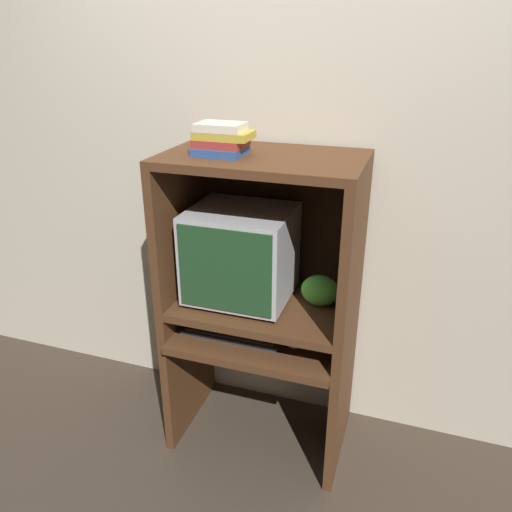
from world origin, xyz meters
TOP-DOWN VIEW (x-y plane):
  - ground_plane at (0.00, 0.00)m, footprint 12.00×12.00m
  - wall_back at (0.00, 0.58)m, footprint 6.00×0.06m
  - desk_base at (0.00, 0.23)m, footprint 0.83×0.55m
  - desk_monitor_shelf at (0.00, 0.26)m, footprint 0.83×0.52m
  - hutch_upper at (0.00, 0.29)m, footprint 0.83×0.52m
  - crt_monitor at (-0.10, 0.26)m, footprint 0.45×0.40m
  - keyboard at (-0.11, 0.15)m, footprint 0.46×0.13m
  - mouse at (0.18, 0.15)m, footprint 0.06×0.04m
  - snack_bag at (0.25, 0.31)m, footprint 0.17×0.13m
  - book_stack at (-0.16, 0.21)m, footprint 0.23×0.18m

SIDE VIEW (x-z plane):
  - ground_plane at x=0.00m, z-range 0.00..0.00m
  - desk_base at x=0.00m, z-range 0.08..0.70m
  - keyboard at x=-0.11m, z-range 0.62..0.65m
  - mouse at x=0.18m, z-range 0.63..0.65m
  - desk_monitor_shelf at x=0.00m, z-range 0.66..0.81m
  - snack_bag at x=0.25m, z-range 0.77..0.91m
  - crt_monitor at x=-0.10m, z-range 0.78..1.20m
  - hutch_upper at x=0.00m, z-range 0.87..1.54m
  - wall_back at x=0.00m, z-range 0.00..2.60m
  - book_stack at x=-0.16m, z-range 1.44..1.57m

